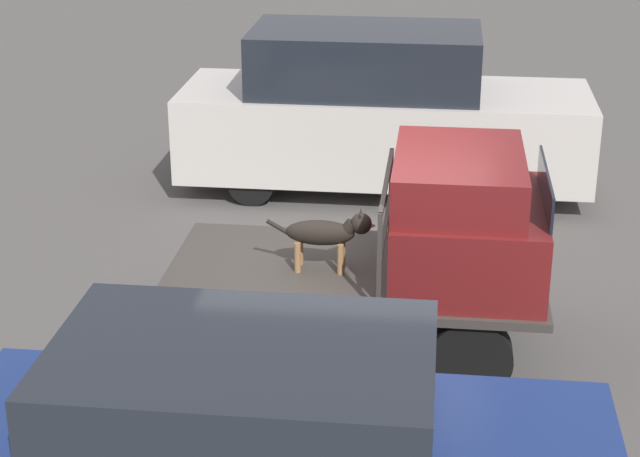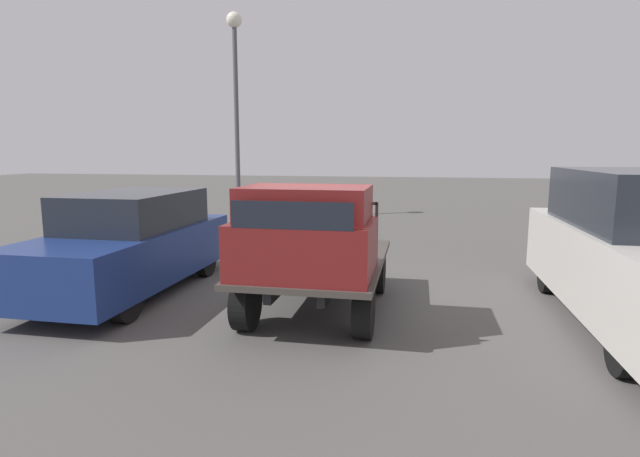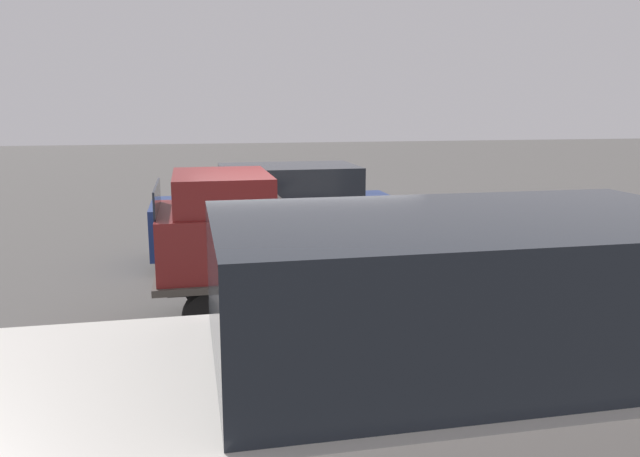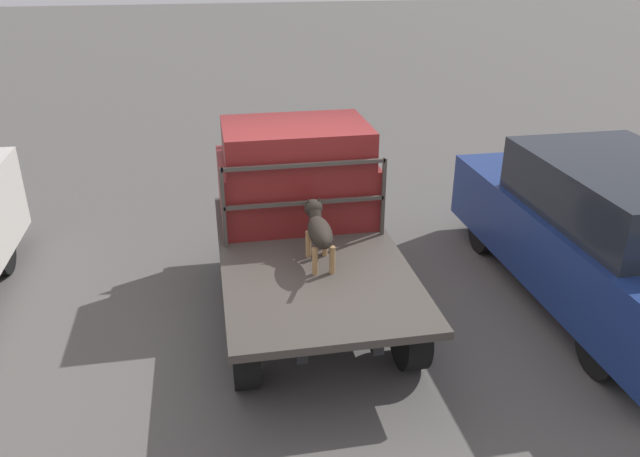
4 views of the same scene
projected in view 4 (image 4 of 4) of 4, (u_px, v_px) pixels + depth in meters
name	position (u px, v px, depth m)	size (l,w,h in m)	color
ground_plane	(310.00, 313.00, 7.04)	(80.00, 80.00, 0.00)	#514F4C
flatbed_truck	(310.00, 269.00, 6.80)	(3.48, 1.92, 0.79)	black
truck_cab	(295.00, 173.00, 7.36)	(1.35, 1.80, 1.15)	maroon
truck_headboard	(305.00, 191.00, 6.70)	(0.04, 1.80, 0.90)	#3D3833
dog	(319.00, 229.00, 6.34)	(1.02, 0.23, 0.61)	#9E7547
parked_sedan	(604.00, 233.00, 6.99)	(4.36, 1.77, 1.71)	black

